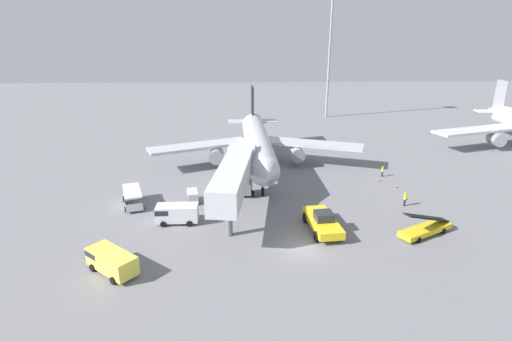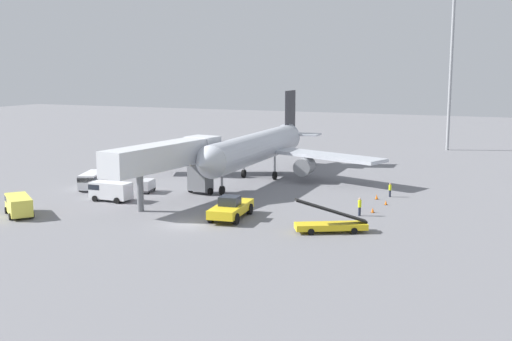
% 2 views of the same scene
% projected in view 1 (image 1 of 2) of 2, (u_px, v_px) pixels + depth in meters
% --- Properties ---
extents(ground_plane, '(300.00, 300.00, 0.00)m').
position_uv_depth(ground_plane, '(301.00, 249.00, 38.91)').
color(ground_plane, slate).
extents(airplane_at_gate, '(34.76, 35.27, 11.33)m').
position_uv_depth(airplane_at_gate, '(257.00, 142.00, 62.00)').
color(airplane_at_gate, '#B7BCC6').
rests_on(airplane_at_gate, ground).
extents(jet_bridge, '(5.40, 17.83, 6.80)m').
position_uv_depth(jet_bridge, '(236.00, 174.00, 45.00)').
color(jet_bridge, silver).
rests_on(jet_bridge, ground).
extents(pushback_tug, '(3.54, 7.21, 2.32)m').
position_uv_depth(pushback_tug, '(323.00, 222.00, 42.39)').
color(pushback_tug, yellow).
rests_on(pushback_tug, ground).
extents(belt_loader_truck, '(6.63, 4.61, 3.16)m').
position_uv_depth(belt_loader_truck, '(425.00, 228.00, 41.58)').
color(belt_loader_truck, yellow).
rests_on(belt_loader_truck, ground).
extents(service_van_mid_left, '(5.31, 4.90, 1.99)m').
position_uv_depth(service_van_mid_left, '(111.00, 260.00, 34.94)').
color(service_van_mid_left, '#E5DB4C').
rests_on(service_van_mid_left, ground).
extents(service_van_rear_right, '(3.63, 5.65, 2.05)m').
position_uv_depth(service_van_rear_right, '(133.00, 197.00, 48.58)').
color(service_van_rear_right, silver).
rests_on(service_van_rear_right, ground).
extents(service_van_far_left, '(4.67, 2.34, 2.13)m').
position_uv_depth(service_van_far_left, '(176.00, 213.00, 44.14)').
color(service_van_far_left, silver).
rests_on(service_van_far_left, ground).
extents(baggage_cart_far_right, '(1.76, 2.83, 1.52)m').
position_uv_depth(baggage_cart_far_right, '(193.00, 196.00, 49.77)').
color(baggage_cart_far_right, '#38383D').
rests_on(baggage_cart_far_right, ground).
extents(ground_crew_worker_foreground, '(0.44, 0.44, 1.65)m').
position_uv_depth(ground_crew_worker_foreground, '(382.00, 171.00, 58.89)').
color(ground_crew_worker_foreground, '#1E2333').
rests_on(ground_crew_worker_foreground, ground).
extents(ground_crew_worker_midground, '(0.50, 0.50, 1.86)m').
position_uv_depth(ground_crew_worker_midground, '(405.00, 199.00, 48.61)').
color(ground_crew_worker_midground, '#1E2333').
rests_on(ground_crew_worker_midground, ground).
extents(safety_cone_alpha, '(0.36, 0.36, 0.55)m').
position_uv_depth(safety_cone_alpha, '(405.00, 198.00, 50.69)').
color(safety_cone_alpha, black).
rests_on(safety_cone_alpha, ground).
extents(safety_cone_bravo, '(0.33, 0.33, 0.51)m').
position_uv_depth(safety_cone_bravo, '(396.00, 186.00, 54.82)').
color(safety_cone_bravo, black).
rests_on(safety_cone_bravo, ground).
extents(safety_cone_charlie, '(0.38, 0.38, 0.58)m').
position_uv_depth(safety_cone_charlie, '(379.00, 179.00, 57.18)').
color(safety_cone_charlie, black).
rests_on(safety_cone_charlie, ground).
extents(apron_light_mast, '(2.40, 2.40, 30.82)m').
position_uv_depth(apron_light_mast, '(331.00, 33.00, 96.30)').
color(apron_light_mast, '#93969B').
rests_on(apron_light_mast, ground).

